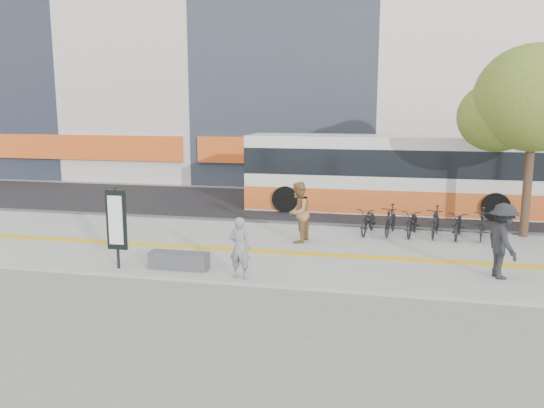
% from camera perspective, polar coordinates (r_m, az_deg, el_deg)
% --- Properties ---
extents(ground, '(120.00, 120.00, 0.00)m').
position_cam_1_polar(ground, '(15.34, 1.20, -6.34)').
color(ground, slate).
rests_on(ground, ground).
extents(sidewalk, '(40.00, 7.00, 0.08)m').
position_cam_1_polar(sidewalk, '(16.75, 2.20, -4.78)').
color(sidewalk, gray).
rests_on(sidewalk, ground).
extents(tactile_strip, '(40.00, 0.45, 0.01)m').
position_cam_1_polar(tactile_strip, '(16.26, 1.89, -5.07)').
color(tactile_strip, gold).
rests_on(tactile_strip, sidewalk).
extents(street, '(40.00, 8.00, 0.06)m').
position_cam_1_polar(street, '(24.00, 5.37, -0.24)').
color(street, black).
rests_on(street, ground).
extents(curb, '(40.00, 0.25, 0.14)m').
position_cam_1_polar(curb, '(20.10, 3.97, -2.15)').
color(curb, '#38393B').
rests_on(curb, ground).
extents(bench, '(1.60, 0.45, 0.45)m').
position_cam_1_polar(bench, '(14.87, -9.64, -5.81)').
color(bench, '#38393B').
rests_on(bench, sidewalk).
extents(signboard, '(0.55, 0.10, 2.20)m').
position_cam_1_polar(signboard, '(15.02, -15.87, -1.72)').
color(signboard, black).
rests_on(signboard, sidewalk).
extents(street_tree, '(4.40, 3.80, 6.31)m').
position_cam_1_polar(street_tree, '(19.73, 25.47, 9.66)').
color(street_tree, '#352118').
rests_on(street_tree, sidewalk).
extents(bus, '(11.59, 2.75, 3.09)m').
position_cam_1_polar(bus, '(23.11, 11.91, 2.90)').
color(bus, silver).
rests_on(bus, street).
extents(bicycle_row, '(4.48, 1.82, 1.01)m').
position_cam_1_polar(bicycle_row, '(18.85, 15.43, -1.82)').
color(bicycle_row, black).
rests_on(bicycle_row, sidewalk).
extents(seated_woman, '(0.61, 0.43, 1.57)m').
position_cam_1_polar(seated_woman, '(13.79, -3.35, -4.54)').
color(seated_woman, black).
rests_on(seated_woman, sidewalk).
extents(pedestrian_tan, '(0.91, 1.07, 1.93)m').
position_cam_1_polar(pedestrian_tan, '(17.34, 2.75, -0.86)').
color(pedestrian_tan, olive).
rests_on(pedestrian_tan, sidewalk).
extents(pedestrian_dark, '(1.00, 1.38, 1.91)m').
position_cam_1_polar(pedestrian_dark, '(14.88, 22.84, -3.56)').
color(pedestrian_dark, black).
rests_on(pedestrian_dark, sidewalk).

